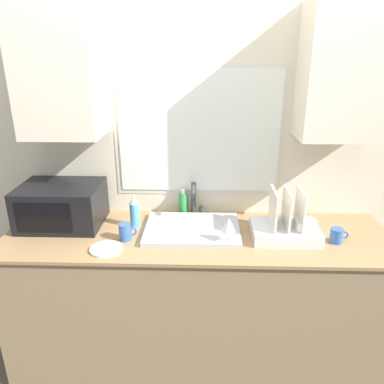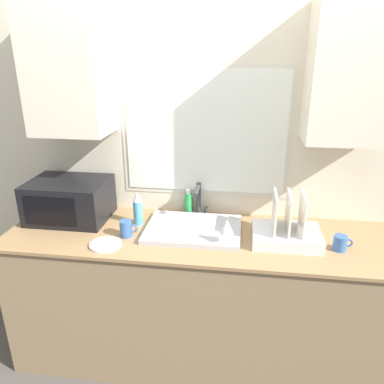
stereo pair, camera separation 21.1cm
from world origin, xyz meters
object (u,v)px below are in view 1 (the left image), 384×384
(dish_rack, at_px, (287,227))
(wine_glass, at_px, (229,225))
(faucet, at_px, (194,197))
(spray_bottle, at_px, (134,212))
(microwave, at_px, (62,205))
(soap_bottle, at_px, (183,203))
(mug_near_sink, at_px, (125,232))

(dish_rack, bearing_deg, wine_glass, -161.87)
(faucet, height_order, wine_glass, faucet)
(dish_rack, height_order, wine_glass, dish_rack)
(spray_bottle, bearing_deg, wine_glass, -22.06)
(microwave, bearing_deg, dish_rack, -5.71)
(soap_bottle, height_order, wine_glass, soap_bottle)
(faucet, relative_size, spray_bottle, 1.09)
(microwave, distance_m, mug_near_sink, 0.48)
(faucet, relative_size, dish_rack, 0.59)
(microwave, bearing_deg, faucet, 9.36)
(soap_bottle, relative_size, wine_glass, 1.01)
(dish_rack, relative_size, wine_glass, 2.23)
(dish_rack, xyz_separation_m, wine_glass, (-0.35, -0.11, 0.06))
(faucet, distance_m, soap_bottle, 0.10)
(microwave, xyz_separation_m, spray_bottle, (0.46, -0.02, -0.03))
(wine_glass, bearing_deg, mug_near_sink, 174.89)
(spray_bottle, bearing_deg, mug_near_sink, -97.69)
(microwave, relative_size, mug_near_sink, 4.68)
(microwave, distance_m, wine_glass, 1.05)
(faucet, distance_m, dish_rack, 0.61)
(microwave, height_order, dish_rack, dish_rack)
(spray_bottle, bearing_deg, soap_bottle, 34.45)
(faucet, bearing_deg, dish_rack, -26.43)
(soap_bottle, distance_m, wine_glass, 0.51)
(dish_rack, distance_m, soap_bottle, 0.70)
(spray_bottle, relative_size, mug_near_sink, 1.98)
(dish_rack, bearing_deg, faucet, 153.57)
(faucet, xyz_separation_m, dish_rack, (0.55, -0.27, -0.07))
(faucet, bearing_deg, mug_near_sink, -139.30)
(spray_bottle, xyz_separation_m, mug_near_sink, (-0.02, -0.18, -0.05))
(dish_rack, height_order, spray_bottle, dish_rack)
(soap_bottle, distance_m, mug_near_sink, 0.49)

